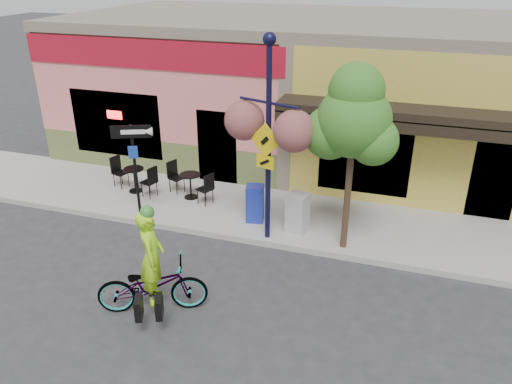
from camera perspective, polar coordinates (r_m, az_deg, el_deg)
ground at (r=11.31m, az=3.45°, el=-8.05°), size 90.00×90.00×0.00m
sidewalk at (r=12.95m, az=5.73°, el=-3.13°), size 24.00×3.00×0.15m
curb at (r=11.72m, az=4.15°, el=-6.34°), size 24.00×0.12×0.15m
building at (r=17.29m, az=10.17°, el=11.64°), size 18.20×8.20×4.50m
bicycle at (r=9.83m, az=-11.76°, el=-10.44°), size 2.20×1.49×1.10m
cyclist_rider at (r=9.59m, az=-11.70°, el=-8.56°), size 0.69×0.81×1.89m
lamp_post at (r=10.98m, az=1.42°, el=5.60°), size 1.62×1.03×4.72m
one_way_sign at (r=12.63m, az=-13.57°, el=2.12°), size 0.95×0.56×2.48m
cafe_set_left at (r=14.46m, az=-13.74°, el=1.73°), size 1.68×1.17×0.92m
cafe_set_right at (r=13.79m, az=-7.51°, el=1.09°), size 1.70×1.29×0.92m
newspaper_box_blue at (r=12.46m, az=-0.12°, el=-1.31°), size 0.50×0.46×0.96m
newspaper_box_grey at (r=12.01m, az=4.76°, el=-2.39°), size 0.56×0.53×1.00m
street_tree at (r=10.83m, az=10.75°, el=3.55°), size 1.95×1.95×4.25m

